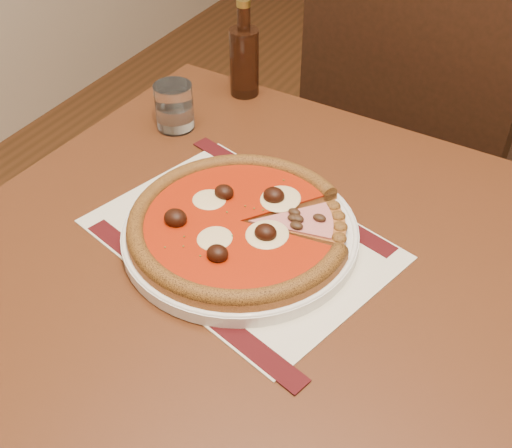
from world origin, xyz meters
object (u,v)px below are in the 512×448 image
at_px(water_glass, 174,107).
at_px(bottle, 244,58).
at_px(chair_far, 416,135).
at_px(pizza, 240,223).
at_px(table, 249,300).
at_px(plate, 240,234).

distance_m(water_glass, bottle, 0.17).
bearing_deg(water_glass, chair_far, 57.92).
height_order(chair_far, water_glass, chair_far).
xyz_separation_m(chair_far, pizza, (-0.06, -0.69, 0.22)).
bearing_deg(pizza, table, -29.25).
relative_size(chair_far, bottle, 5.47).
relative_size(plate, pizza, 1.06).
height_order(pizza, bottle, bottle).
bearing_deg(table, water_glass, 141.26).
xyz_separation_m(plate, bottle, (-0.20, 0.36, 0.06)).
distance_m(table, water_glass, 0.37).
bearing_deg(water_glass, table, -38.74).
bearing_deg(chair_far, table, 96.83).
relative_size(table, plate, 2.59).
bearing_deg(bottle, chair_far, 51.55).
bearing_deg(water_glass, bottle, 73.97).
bearing_deg(chair_far, water_glass, 68.07).
distance_m(plate, water_glass, 0.32).
height_order(plate, bottle, bottle).
height_order(pizza, water_glass, water_glass).
distance_m(plate, pizza, 0.02).
distance_m(table, plate, 0.11).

